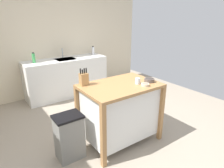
{
  "coord_description": "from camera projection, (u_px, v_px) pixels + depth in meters",
  "views": [
    {
      "loc": [
        -1.4,
        -2.08,
        1.84
      ],
      "look_at": [
        0.2,
        0.17,
        0.85
      ],
      "focal_mm": 31.45,
      "sensor_mm": 36.0,
      "label": 1
    }
  ],
  "objects": [
    {
      "name": "drinking_cup",
      "position": [
        138.0,
        81.0,
        2.78
      ],
      "size": [
        0.07,
        0.07,
        0.09
      ],
      "color": "silver",
      "rests_on": "kitchen_island"
    },
    {
      "name": "sink_counter",
      "position": [
        67.0,
        77.0,
        4.63
      ],
      "size": [
        1.87,
        0.6,
        0.88
      ],
      "color": "silver",
      "rests_on": "ground"
    },
    {
      "name": "bottle_dish_soap",
      "position": [
        34.0,
        58.0,
        4.07
      ],
      "size": [
        0.06,
        0.06,
        0.22
      ],
      "color": "green",
      "rests_on": "sink_counter"
    },
    {
      "name": "knife_block",
      "position": [
        84.0,
        79.0,
        2.71
      ],
      "size": [
        0.11,
        0.09,
        0.25
      ],
      "color": "#AD7F4C",
      "rests_on": "kitchen_island"
    },
    {
      "name": "bowl_ceramic_wide",
      "position": [
        145.0,
        85.0,
        2.7
      ],
      "size": [
        0.11,
        0.11,
        0.04
      ],
      "color": "beige",
      "rests_on": "kitchen_island"
    },
    {
      "name": "kitchen_island",
      "position": [
        120.0,
        110.0,
        2.9
      ],
      "size": [
        1.09,
        0.75,
        0.9
      ],
      "color": "#9E7042",
      "rests_on": "ground"
    },
    {
      "name": "wall_back",
      "position": [
        46.0,
        40.0,
        4.46
      ],
      "size": [
        5.03,
        0.1,
        2.6
      ],
      "primitive_type": "cube",
      "color": "beige",
      "rests_on": "ground"
    },
    {
      "name": "bowl_ceramic_small",
      "position": [
        149.0,
        80.0,
        2.87
      ],
      "size": [
        0.15,
        0.15,
        0.05
      ],
      "color": "#564C47",
      "rests_on": "kitchen_island"
    },
    {
      "name": "bottle_spray_cleaner",
      "position": [
        93.0,
        51.0,
        4.95
      ],
      "size": [
        0.06,
        0.06,
        0.21
      ],
      "color": "white",
      "rests_on": "sink_counter"
    },
    {
      "name": "trash_bin",
      "position": [
        69.0,
        137.0,
        2.58
      ],
      "size": [
        0.36,
        0.28,
        0.63
      ],
      "color": "slate",
      "rests_on": "ground"
    },
    {
      "name": "sink_faucet",
      "position": [
        62.0,
        53.0,
        4.55
      ],
      "size": [
        0.02,
        0.02,
        0.22
      ],
      "color": "#B7BCC1",
      "rests_on": "sink_counter"
    },
    {
      "name": "ground_plane",
      "position": [
        108.0,
        143.0,
        2.98
      ],
      "size": [
        6.03,
        6.03,
        0.0
      ],
      "primitive_type": "plane",
      "color": "gray",
      "rests_on": "ground"
    }
  ]
}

